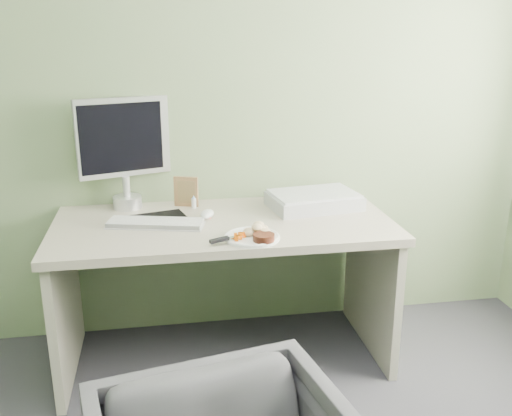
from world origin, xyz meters
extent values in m
plane|color=#70865E|center=(0.00, 2.00, 1.35)|extent=(3.50, 0.00, 3.50)
cube|color=#A7A08C|center=(0.00, 1.62, 0.71)|extent=(1.60, 0.75, 0.04)
cube|color=#9C9785|center=(-0.76, 1.62, 0.34)|extent=(0.04, 0.70, 0.69)
cube|color=#9C9785|center=(0.76, 1.62, 0.34)|extent=(0.04, 0.70, 0.69)
cylinder|color=white|center=(0.10, 1.37, 0.74)|extent=(0.24, 0.24, 0.01)
cylinder|color=black|center=(0.14, 1.31, 0.76)|extent=(0.12, 0.12, 0.03)
ellipsoid|color=tan|center=(0.13, 1.39, 0.77)|extent=(0.12, 0.11, 0.05)
cube|color=#F36205|center=(0.04, 1.34, 0.76)|extent=(0.06, 0.06, 0.04)
cube|color=silver|center=(0.05, 1.36, 0.75)|extent=(0.13, 0.07, 0.01)
cube|color=black|center=(-0.05, 1.31, 0.76)|extent=(0.09, 0.06, 0.02)
cube|color=black|center=(-0.29, 1.71, 0.73)|extent=(0.30, 0.28, 0.00)
cube|color=white|center=(-0.32, 1.61, 0.75)|extent=(0.45, 0.23, 0.02)
ellipsoid|color=white|center=(-0.07, 1.69, 0.75)|extent=(0.09, 0.12, 0.04)
cube|color=olive|center=(-0.16, 1.90, 0.81)|extent=(0.12, 0.05, 0.16)
cylinder|color=white|center=(-0.12, 1.86, 0.76)|extent=(0.02, 0.02, 0.05)
cone|color=#9AC3F6|center=(-0.12, 1.86, 0.79)|extent=(0.02, 0.02, 0.02)
cube|color=#B4B7BB|center=(0.48, 1.77, 0.76)|extent=(0.48, 0.35, 0.07)
cylinder|color=silver|center=(-0.46, 1.92, 0.76)|extent=(0.14, 0.14, 0.06)
cylinder|color=silver|center=(-0.46, 1.92, 0.84)|extent=(0.04, 0.04, 0.10)
cube|color=silver|center=(-0.46, 1.95, 1.09)|extent=(0.45, 0.18, 0.39)
cube|color=black|center=(-0.46, 1.92, 1.09)|extent=(0.39, 0.13, 0.34)
camera|label=1|loc=(-0.28, -0.92, 1.61)|focal=40.00mm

